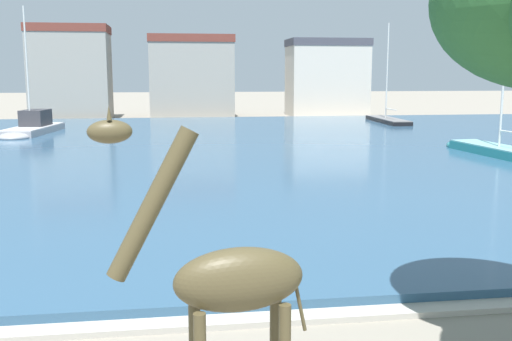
{
  "coord_description": "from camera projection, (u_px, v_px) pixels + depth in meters",
  "views": [
    {
      "loc": [
        -3.47,
        -3.35,
        4.62
      ],
      "look_at": [
        -1.37,
        11.28,
        2.2
      ],
      "focal_mm": 41.56,
      "sensor_mm": 36.0,
      "label": 1
    }
  ],
  "objects": [
    {
      "name": "harbor_water",
      "position": [
        230.0,
        149.0,
        35.58
      ],
      "size": [
        86.02,
        49.1,
        0.31
      ],
      "primitive_type": "cube",
      "color": "#2D5170",
      "rests_on": "ground"
    },
    {
      "name": "townhouse_tall_gabled",
      "position": [
        327.0,
        77.0,
        65.93
      ],
      "size": [
        8.73,
        5.26,
        8.41
      ],
      "color": "beige",
      "rests_on": "ground"
    },
    {
      "name": "quay_edge_coping",
      "position": [
        358.0,
        314.0,
        11.37
      ],
      "size": [
        86.02,
        0.5,
        0.12
      ],
      "primitive_type": "cube",
      "color": "#ADA89E",
      "rests_on": "ground"
    },
    {
      "name": "sailboat_teal",
      "position": [
        496.0,
        153.0,
        31.77
      ],
      "size": [
        2.35,
        9.59,
        8.2
      ],
      "color": "teal",
      "rests_on": "ground"
    },
    {
      "name": "sailboat_grey",
      "position": [
        31.0,
        129.0,
        43.09
      ],
      "size": [
        3.33,
        8.69,
        9.35
      ],
      "color": "#939399",
      "rests_on": "ground"
    },
    {
      "name": "sailboat_black",
      "position": [
        385.0,
        121.0,
        53.97
      ],
      "size": [
        2.02,
        9.38,
        9.07
      ],
      "color": "black",
      "rests_on": "ground"
    },
    {
      "name": "giraffe_statue",
      "position": [
        228.0,
        287.0,
        6.81
      ],
      "size": [
        2.46,
        0.75,
        4.29
      ],
      "color": "#4C4228",
      "rests_on": "ground"
    },
    {
      "name": "townhouse_narrow_midrow",
      "position": [
        71.0,
        73.0,
        60.3
      ],
      "size": [
        7.89,
        5.74,
        9.46
      ],
      "color": "gray",
      "rests_on": "ground"
    },
    {
      "name": "townhouse_end_terrace",
      "position": [
        191.0,
        76.0,
        64.06
      ],
      "size": [
        8.9,
        7.76,
        8.63
      ],
      "color": "gray",
      "rests_on": "ground"
    }
  ]
}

